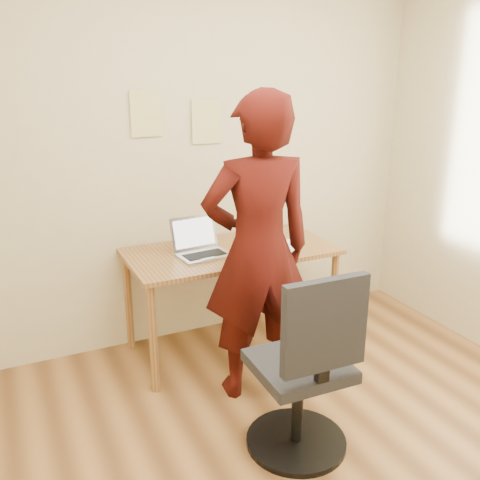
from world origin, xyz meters
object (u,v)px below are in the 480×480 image
phone (272,254)px  office_chair (305,378)px  desk (231,261)px  person (258,251)px  laptop (200,247)px

phone → office_chair: (-0.32, -0.95, -0.31)m
desk → person: size_ratio=0.77×
desk → phone: bearing=-46.1°
person → desk: bearing=-89.9°
office_chair → phone: bearing=72.8°
office_chair → person: 0.78m
laptop → phone: size_ratio=2.54×
laptop → person: person is taller
laptop → phone: bearing=-31.6°
laptop → phone: (0.42, -0.21, -0.05)m
office_chair → person: (0.05, 0.62, 0.47)m
laptop → office_chair: (0.10, -1.15, -0.35)m
phone → person: 0.45m
desk → person: person is taller
desk → laptop: bearing=-178.9°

